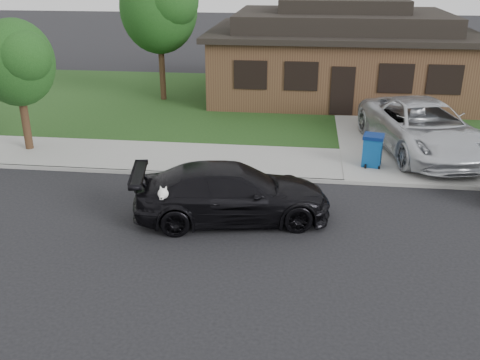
# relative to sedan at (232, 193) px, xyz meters

# --- Properties ---
(ground) EXTENTS (120.00, 120.00, 0.00)m
(ground) POSITION_rel_sedan_xyz_m (-0.59, -0.66, -0.76)
(ground) COLOR black
(ground) RESTS_ON ground
(sidewalk) EXTENTS (60.00, 3.00, 0.12)m
(sidewalk) POSITION_rel_sedan_xyz_m (-0.59, 4.34, -0.70)
(sidewalk) COLOR gray
(sidewalk) RESTS_ON ground
(curb) EXTENTS (60.00, 0.12, 0.12)m
(curb) POSITION_rel_sedan_xyz_m (-0.59, 2.84, -0.70)
(curb) COLOR gray
(curb) RESTS_ON ground
(lawn) EXTENTS (60.00, 13.00, 0.13)m
(lawn) POSITION_rel_sedan_xyz_m (-0.59, 12.34, -0.69)
(lawn) COLOR #193814
(lawn) RESTS_ON ground
(driveway) EXTENTS (4.50, 13.00, 0.14)m
(driveway) POSITION_rel_sedan_xyz_m (5.41, 9.34, -0.69)
(driveway) COLOR gray
(driveway) RESTS_ON ground
(sedan) EXTENTS (5.53, 3.08, 1.51)m
(sedan) POSITION_rel_sedan_xyz_m (0.00, 0.00, 0.00)
(sedan) COLOR black
(sedan) RESTS_ON ground
(minivan) EXTENTS (4.32, 6.88, 1.77)m
(minivan) POSITION_rel_sedan_xyz_m (5.99, 5.89, 0.27)
(minivan) COLOR silver
(minivan) RESTS_ON driveway
(recycling_bin) EXTENTS (0.77, 0.77, 1.08)m
(recycling_bin) POSITION_rel_sedan_xyz_m (4.12, 4.22, -0.09)
(recycling_bin) COLOR navy
(recycling_bin) RESTS_ON sidewalk
(house) EXTENTS (12.60, 8.60, 4.65)m
(house) POSITION_rel_sedan_xyz_m (3.41, 14.33, 1.38)
(house) COLOR #422B1C
(house) RESTS_ON ground
(tree_0) EXTENTS (3.78, 3.60, 6.34)m
(tree_0) POSITION_rel_sedan_xyz_m (-4.92, 12.22, 3.72)
(tree_0) COLOR #332114
(tree_0) RESTS_ON ground
(tree_2) EXTENTS (2.73, 2.60, 4.59)m
(tree_2) POSITION_rel_sedan_xyz_m (-7.97, 4.45, 2.51)
(tree_2) COLOR #332114
(tree_2) RESTS_ON ground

